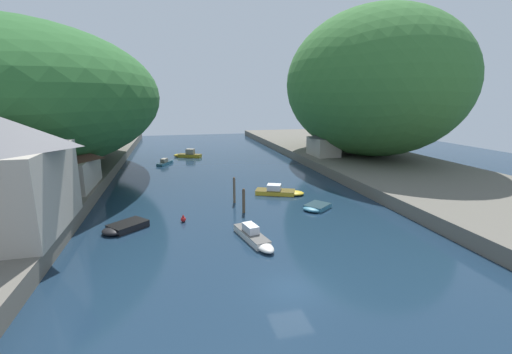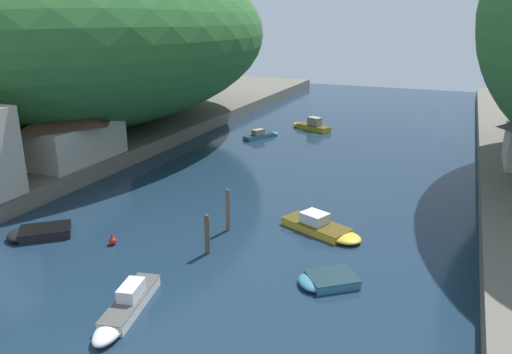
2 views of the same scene
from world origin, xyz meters
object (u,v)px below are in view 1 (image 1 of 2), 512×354
object	(u,v)px
channel_buoy_near	(183,219)
person_on_quay	(56,205)
boat_white_cruiser	(187,155)
boat_red_skiff	(166,162)
boat_open_rowboat	(123,227)
waterfront_building	(2,173)
boat_mid_channel	(254,237)
boat_far_right_bank	(280,191)
right_bank_cottage	(323,143)
boathouse_shed	(65,166)
boat_far_upstream	(316,207)

from	to	relation	value
channel_buoy_near	person_on_quay	size ratio (longest dim) A/B	0.45
boat_white_cruiser	boat_red_skiff	size ratio (longest dim) A/B	1.15
boat_open_rowboat	person_on_quay	world-z (taller)	person_on_quay
waterfront_building	boat_open_rowboat	size ratio (longest dim) A/B	2.66
boat_mid_channel	boat_far_right_bank	bearing A→B (deg)	-127.90
right_bank_cottage	boat_red_skiff	bearing A→B (deg)	167.73
boathouse_shed	right_bank_cottage	size ratio (longest dim) A/B	1.47
right_bank_cottage	boat_mid_channel	distance (m)	37.46
boat_white_cruiser	boat_mid_channel	bearing A→B (deg)	-150.19
boat_red_skiff	channel_buoy_near	distance (m)	31.18
waterfront_building	boat_far_right_bank	distance (m)	28.15
waterfront_building	boat_far_upstream	xyz separation A→B (m)	(27.59, 3.48, -6.01)
boat_far_upstream	boat_mid_channel	distance (m)	10.79
boat_far_upstream	person_on_quay	xyz separation A→B (m)	(-25.23, -0.16, 2.21)
boat_open_rowboat	boat_far_right_bank	bearing A→B (deg)	-105.65
boat_white_cruiser	boat_red_skiff	distance (m)	7.81
right_bank_cottage	boat_far_right_bank	size ratio (longest dim) A/B	1.07
boat_far_upstream	person_on_quay	bearing A→B (deg)	52.60
waterfront_building	boat_mid_channel	distance (m)	20.27
waterfront_building	boat_white_cruiser	bearing A→B (deg)	69.11
right_bank_cottage	boat_far_right_bank	distance (m)	22.93
boathouse_shed	boat_open_rowboat	size ratio (longest dim) A/B	2.25
boat_open_rowboat	boat_red_skiff	world-z (taller)	boat_red_skiff
right_bank_cottage	boat_mid_channel	bearing A→B (deg)	-123.17
boat_far_upstream	waterfront_building	bearing A→B (deg)	59.41
boat_open_rowboat	boat_red_skiff	distance (m)	32.28
boat_far_upstream	channel_buoy_near	bearing A→B (deg)	54.11
boat_red_skiff	boat_open_rowboat	bearing A→B (deg)	-69.97
waterfront_building	boat_mid_channel	bearing A→B (deg)	-9.55
channel_buoy_near	person_on_quay	bearing A→B (deg)	178.45
boat_open_rowboat	boat_red_skiff	xyz separation A→B (m)	(3.36, 32.10, 0.04)
boathouse_shed	boat_white_cruiser	size ratio (longest dim) A/B	1.69
boat_open_rowboat	boat_far_upstream	bearing A→B (deg)	-126.21
boat_open_rowboat	channel_buoy_near	world-z (taller)	channel_buoy_near
boathouse_shed	boat_far_upstream	world-z (taller)	boathouse_shed
boat_far_upstream	boat_mid_channel	xyz separation A→B (m)	(-8.46, -6.70, 0.15)
boathouse_shed	boat_open_rowboat	world-z (taller)	boathouse_shed
waterfront_building	boat_open_rowboat	distance (m)	10.20
boat_far_right_bank	boat_open_rowboat	xyz separation A→B (m)	(-17.56, -8.11, -0.08)
boat_red_skiff	boat_mid_channel	bearing A→B (deg)	-52.28
boat_mid_channel	person_on_quay	bearing A→B (deg)	-33.41
right_bank_cottage	channel_buoy_near	size ratio (longest dim) A/B	8.95
waterfront_building	boat_white_cruiser	world-z (taller)	waterfront_building
waterfront_building	channel_buoy_near	world-z (taller)	waterfront_building
waterfront_building	person_on_quay	distance (m)	5.57
waterfront_building	right_bank_cottage	xyz separation A→B (m)	(39.54, 28.01, -2.45)
person_on_quay	waterfront_building	bearing A→B (deg)	130.66
boat_mid_channel	channel_buoy_near	xyz separation A→B (m)	(-5.68, 6.23, -0.10)
boathouse_shed	right_bank_cottage	distance (m)	41.54
boat_red_skiff	boathouse_shed	bearing A→B (deg)	-92.03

